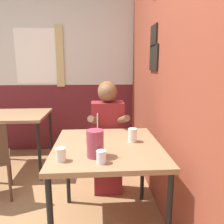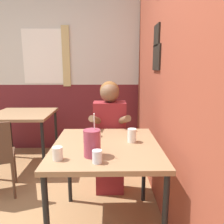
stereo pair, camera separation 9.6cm
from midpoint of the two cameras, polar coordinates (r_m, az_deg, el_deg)
brick_wall_right at (r=2.54m, az=9.37°, el=10.71°), size 0.08×4.30×2.70m
back_wall at (r=3.72m, az=-15.08°, el=10.83°), size 5.47×0.09×2.70m
main_table at (r=1.79m, az=-2.76°, el=-10.80°), size 0.85×0.91×0.78m
background_table at (r=3.19m, az=-24.27°, el=-2.02°), size 0.78×0.76×0.78m
person_seated at (r=2.38m, az=-2.30°, el=-6.33°), size 0.42×0.40×1.24m
cocktail_pitcher at (r=1.52m, az=-6.24°, el=-8.18°), size 0.12×0.12×0.31m
glass_near_pitcher at (r=1.44m, az=-4.76°, el=-11.65°), size 0.06×0.06×0.09m
glass_center at (r=1.82m, az=3.88°, el=-6.05°), size 0.07×0.07×0.11m
glass_far_side at (r=1.51m, az=-15.06°, el=-10.71°), size 0.07×0.07×0.09m
condiment_ketchup at (r=1.96m, az=-5.61°, el=-5.75°), size 0.06×0.04×0.05m
condiment_mustard at (r=1.73m, az=-7.04°, el=-8.24°), size 0.06×0.04×0.05m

